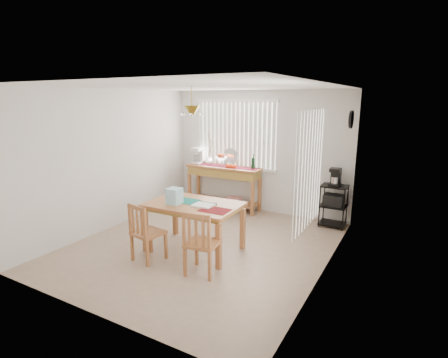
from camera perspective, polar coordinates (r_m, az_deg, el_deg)
The scene contains 10 objects.
ground at distance 6.02m, azimuth -3.45°, elevation -10.76°, with size 4.00×4.50×0.01m, color #9F836C.
room_shell at distance 5.58m, azimuth -3.57°, elevation 5.47°, with size 4.20×4.70×2.70m.
sideboard at distance 7.77m, azimuth -0.00°, elevation 0.36°, with size 1.71×0.48×0.96m.
sideboard_items at distance 7.85m, azimuth -1.72°, elevation 3.39°, with size 1.62×0.41×0.74m.
wire_cart at distance 7.02m, azimuth 17.46°, elevation -3.57°, with size 0.48×0.38×0.82m.
cart_items at distance 6.91m, azimuth 17.74°, elevation 0.27°, with size 0.19×0.23×0.34m.
dining_table at distance 5.63m, azimuth -4.94°, elevation -4.86°, with size 1.50×0.98×0.79m.
table_items at distance 5.55m, azimuth -6.92°, elevation -3.17°, with size 1.14×0.52×0.25m.
chair_left at distance 5.45m, azimuth -12.59°, elevation -8.58°, with size 0.48×0.48×0.91m.
chair_right at distance 4.93m, azimuth -3.74°, elevation -10.43°, with size 0.49×0.49×0.94m.
Camera 1 is at (3.00, -4.63, 2.41)m, focal length 28.00 mm.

